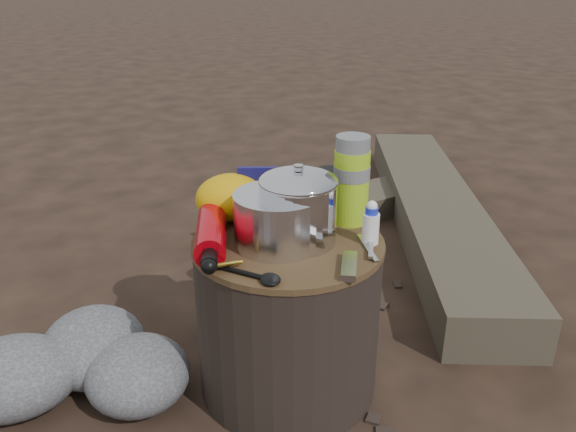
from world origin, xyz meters
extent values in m
plane|color=black|center=(0.00, 0.00, 0.00)|extent=(60.00, 60.00, 0.00)
cylinder|color=black|center=(0.00, 0.00, 0.21)|extent=(0.45, 0.45, 0.42)
cube|color=#423A2D|center=(0.82, 0.80, 0.08)|extent=(0.79, 1.82, 0.15)
cube|color=#423A2D|center=(0.49, 0.98, 0.05)|extent=(1.21, 0.58, 0.10)
cylinder|color=silver|center=(-0.03, -0.01, 0.48)|extent=(0.20, 0.20, 0.12)
cylinder|color=silver|center=(0.02, -0.01, 0.51)|extent=(0.18, 0.18, 0.18)
cylinder|color=#9BCA1D|center=(0.18, 0.07, 0.53)|extent=(0.09, 0.09, 0.22)
cylinder|color=black|center=(0.14, 0.13, 0.48)|extent=(0.08, 0.08, 0.12)
ellipsoid|color=#DA9D07|center=(-0.11, 0.16, 0.48)|extent=(0.18, 0.14, 0.12)
cube|color=#110E4C|center=(-0.04, 0.16, 0.48)|extent=(0.11, 0.05, 0.13)
cube|color=#ACACB1|center=(0.09, -0.17, 0.42)|extent=(0.07, 0.12, 0.02)
cylinder|color=white|center=(0.18, -0.06, 0.46)|extent=(0.04, 0.04, 0.09)
camera|label=1|loc=(-0.30, -1.21, 1.02)|focal=36.58mm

